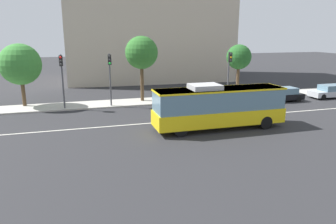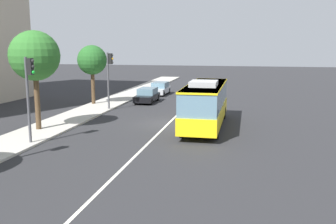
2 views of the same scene
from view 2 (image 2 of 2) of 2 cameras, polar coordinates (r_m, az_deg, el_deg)
ground_plane at (r=28.99m, az=0.10°, el=-1.71°), size 160.00×160.00×0.00m
sidewalk_kerb at (r=31.55m, az=-14.23°, el=-0.93°), size 80.00×3.36×0.14m
lane_centre_line at (r=28.99m, az=0.10°, el=-1.70°), size 76.00×0.16×0.01m
transit_bus at (r=27.53m, az=5.59°, el=1.44°), size 10.01×2.52×3.46m
sedan_black at (r=39.59m, az=-3.12°, el=2.51°), size 4.52×1.87×1.46m
sedan_silver at (r=45.69m, az=-1.23°, el=3.53°), size 4.51×1.84×1.46m
traffic_light_near_corner at (r=23.69m, az=-19.97°, el=3.76°), size 0.32×0.62×5.20m
traffic_light_mid_block at (r=34.81m, az=-8.72°, el=6.07°), size 0.32×0.62×5.20m
street_tree_kerbside_centre at (r=27.38m, az=-19.28°, el=7.85°), size 3.38×3.38×6.85m
street_tree_kerbside_right at (r=38.15m, az=-11.25°, el=7.56°), size 2.86×2.86×5.86m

